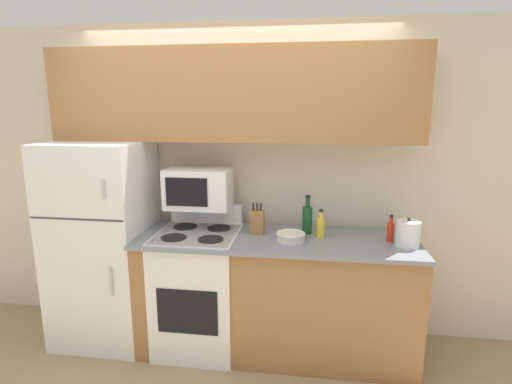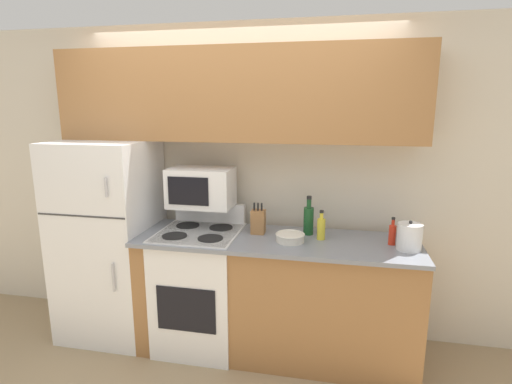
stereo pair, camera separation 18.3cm
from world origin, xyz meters
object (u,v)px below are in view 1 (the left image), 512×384
at_px(microwave, 199,188).
at_px(refrigerator, 104,242).
at_px(bottle_cooking_spray, 321,227).
at_px(stove, 199,288).
at_px(bowl, 291,237).
at_px(knife_block, 257,221).
at_px(bottle_hot_sauce, 390,231).
at_px(bottle_wine_green, 307,218).
at_px(kettle, 408,234).

bearing_deg(microwave, refrigerator, -172.27).
relative_size(microwave, bottle_cooking_spray, 2.29).
distance_m(stove, bowl, 0.87).
xyz_separation_m(knife_block, bottle_hot_sauce, (0.98, -0.06, -0.02)).
xyz_separation_m(refrigerator, stove, (0.80, -0.04, -0.33)).
relative_size(stove, bottle_wine_green, 3.69).
bearing_deg(knife_block, bottle_wine_green, 8.19).
bearing_deg(bottle_cooking_spray, refrigerator, -179.98).
xyz_separation_m(microwave, bowl, (0.74, -0.21, -0.30)).
distance_m(stove, bottle_hot_sauce, 1.53).
distance_m(stove, kettle, 1.63).
bearing_deg(knife_block, kettle, -7.82).
xyz_separation_m(microwave, kettle, (1.56, -0.21, -0.24)).
xyz_separation_m(stove, bowl, (0.72, -0.06, 0.48)).
distance_m(refrigerator, bottle_cooking_spray, 1.75).
relative_size(bowl, kettle, 1.02).
relative_size(stove, bottle_hot_sauce, 5.53).
distance_m(bottle_hot_sauce, kettle, 0.13).
bearing_deg(bottle_hot_sauce, stove, -178.87).
distance_m(refrigerator, knife_block, 1.27).
distance_m(bowl, kettle, 0.82).
distance_m(bowl, bottle_wine_green, 0.25).
distance_m(microwave, bottle_wine_green, 0.88).
xyz_separation_m(stove, kettle, (1.53, -0.06, 0.54)).
distance_m(knife_block, bottle_wine_green, 0.39).
distance_m(knife_block, kettle, 1.09).
height_order(refrigerator, stove, refrigerator).
height_order(stove, bowl, stove).
bearing_deg(bottle_cooking_spray, stove, -177.36).
relative_size(bottle_cooking_spray, kettle, 1.05).
height_order(stove, bottle_cooking_spray, bottle_cooking_spray).
distance_m(microwave, bottle_cooking_spray, 0.99).
xyz_separation_m(refrigerator, kettle, (2.33, -0.10, 0.21)).
height_order(microwave, bottle_cooking_spray, microwave).
bearing_deg(knife_block, microwave, 173.03).
xyz_separation_m(stove, bottle_hot_sauce, (1.43, 0.03, 0.53)).
xyz_separation_m(knife_block, bottle_wine_green, (0.38, 0.05, 0.02)).
height_order(stove, kettle, kettle).
relative_size(refrigerator, bottle_cooking_spray, 7.42).
distance_m(microwave, bowl, 0.82).
bearing_deg(bowl, refrigerator, 176.23).
height_order(stove, knife_block, knife_block).
xyz_separation_m(bowl, bottle_cooking_spray, (0.22, 0.10, 0.05)).
relative_size(bottle_wine_green, kettle, 1.44).
bearing_deg(microwave, bottle_wine_green, -0.22).
height_order(stove, bottle_hot_sauce, bottle_hot_sauce).
relative_size(refrigerator, bowl, 7.68).
bearing_deg(bottle_cooking_spray, knife_block, 174.44).
xyz_separation_m(knife_block, bowl, (0.27, -0.15, -0.06)).
distance_m(microwave, bottle_hot_sauce, 1.48).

